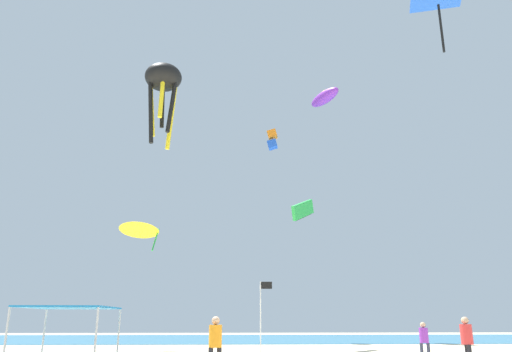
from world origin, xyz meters
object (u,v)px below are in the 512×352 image
object	(u,v)px
person_leftmost	(467,338)
kite_delta_yellow	(140,227)
canopy_tent	(70,310)
person_near_tent	(215,340)
banner_flag	(262,312)
kite_octopus_black	(163,81)
kite_parafoil_green	(303,210)
kite_inflatable_purple	(325,97)
kite_box_orange	(272,140)
person_central	(424,338)

from	to	relation	value
person_leftmost	kite_delta_yellow	size ratio (longest dim) A/B	0.66
canopy_tent	person_near_tent	bearing A→B (deg)	0.31
banner_flag	kite_delta_yellow	distance (m)	11.58
banner_flag	kite_octopus_black	bearing A→B (deg)	-165.07
kite_octopus_black	person_leftmost	bearing A→B (deg)	-112.04
banner_flag	kite_parafoil_green	bearing A→B (deg)	67.73
banner_flag	kite_inflatable_purple	bearing A→B (deg)	69.30
banner_flag	kite_box_orange	size ratio (longest dim) A/B	1.80
person_near_tent	person_leftmost	xyz separation A→B (m)	(9.75, 1.69, 0.00)
kite_box_orange	banner_flag	bearing A→B (deg)	2.11
banner_flag	kite_delta_yellow	xyz separation A→B (m)	(-7.56, 6.91, 5.41)
person_near_tent	kite_parafoil_green	bearing A→B (deg)	-143.18
person_leftmost	kite_parafoil_green	world-z (taller)	kite_parafoil_green
canopy_tent	kite_inflatable_purple	world-z (taller)	kite_inflatable_purple
kite_octopus_black	kite_delta_yellow	bearing A→B (deg)	9.86
person_near_tent	banner_flag	bearing A→B (deg)	-139.95
kite_delta_yellow	kite_box_orange	bearing A→B (deg)	-120.35
kite_inflatable_purple	kite_delta_yellow	bearing A→B (deg)	-73.88
canopy_tent	banner_flag	bearing A→B (deg)	44.33
person_central	banner_flag	world-z (taller)	banner_flag
kite_parafoil_green	person_central	bearing A→B (deg)	55.11
canopy_tent	person_near_tent	distance (m)	5.18
kite_box_orange	kite_octopus_black	size ratio (longest dim) A/B	0.44
banner_flag	kite_delta_yellow	bearing A→B (deg)	137.57
kite_box_orange	kite_octopus_black	bearing A→B (deg)	-10.88
person_leftmost	kite_inflatable_purple	xyz separation A→B (m)	(-0.01, 25.62, 22.52)
banner_flag	kite_box_orange	xyz separation A→B (m)	(2.24, 19.88, 16.55)
person_near_tent	kite_box_orange	distance (m)	32.36
person_central	kite_octopus_black	size ratio (longest dim) A/B	0.37
canopy_tent	kite_inflatable_purple	distance (m)	37.81
kite_octopus_black	kite_parafoil_green	bearing A→B (deg)	-47.44
person_near_tent	kite_inflatable_purple	xyz separation A→B (m)	(9.74, 27.31, 22.53)
canopy_tent	kite_delta_yellow	size ratio (longest dim) A/B	1.14
canopy_tent	person_central	world-z (taller)	canopy_tent
person_central	kite_octopus_black	world-z (taller)	kite_octopus_black
person_leftmost	canopy_tent	bearing A→B (deg)	107.78
person_near_tent	kite_octopus_black	xyz separation A→B (m)	(-3.22, 5.52, 12.74)
kite_box_orange	kite_inflatable_purple	xyz separation A→B (m)	(5.46, 0.50, 4.91)
kite_delta_yellow	kite_box_orange	size ratio (longest dim) A/B	1.44
person_central	kite_inflatable_purple	bearing A→B (deg)	-71.88
canopy_tent	person_leftmost	xyz separation A→B (m)	(14.83, 1.72, -1.01)
kite_parafoil_green	kite_octopus_black	distance (m)	13.78
person_near_tent	kite_octopus_black	world-z (taller)	kite_octopus_black
canopy_tent	person_leftmost	world-z (taller)	canopy_tent
canopy_tent	kite_inflatable_purple	xyz separation A→B (m)	(14.82, 27.33, 21.52)
person_near_tent	person_leftmost	world-z (taller)	person_leftmost
kite_delta_yellow	kite_parafoil_green	world-z (taller)	kite_parafoil_green
kite_box_orange	kite_parafoil_green	bearing A→B (deg)	14.09
kite_octopus_black	kite_inflatable_purple	bearing A→B (deg)	-36.33
kite_box_orange	kite_octopus_black	distance (m)	23.09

